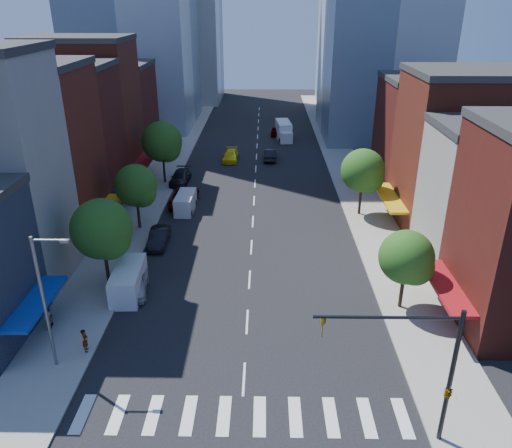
{
  "coord_description": "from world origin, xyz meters",
  "views": [
    {
      "loc": [
        1.15,
        -24.1,
        21.31
      ],
      "look_at": [
        0.54,
        12.22,
        5.0
      ],
      "focal_mm": 35.0,
      "sensor_mm": 36.0,
      "label": 1
    }
  ],
  "objects_px": {
    "taxi": "(231,156)",
    "traffic_car_far": "(276,131)",
    "parked_car_second": "(159,237)",
    "parked_car_rear": "(180,177)",
    "pedestrian_near": "(85,340)",
    "parked_car_third": "(183,198)",
    "traffic_car_oncoming": "(270,154)",
    "pedestrian_far": "(46,316)",
    "cargo_van_far": "(185,203)",
    "cargo_van_near": "(128,282)",
    "parked_car_front": "(135,283)",
    "box_truck": "(284,131)"
  },
  "relations": [
    {
      "from": "parked_car_rear",
      "to": "traffic_car_far",
      "type": "distance_m",
      "value": 28.28
    },
    {
      "from": "cargo_van_near",
      "to": "traffic_car_oncoming",
      "type": "bearing_deg",
      "value": 69.4
    },
    {
      "from": "parked_car_second",
      "to": "taxi",
      "type": "relative_size",
      "value": 0.91
    },
    {
      "from": "pedestrian_near",
      "to": "parked_car_second",
      "type": "bearing_deg",
      "value": -20.66
    },
    {
      "from": "parked_car_front",
      "to": "pedestrian_far",
      "type": "distance_m",
      "value": 7.12
    },
    {
      "from": "parked_car_second",
      "to": "traffic_car_oncoming",
      "type": "distance_m",
      "value": 30.02
    },
    {
      "from": "parked_car_rear",
      "to": "cargo_van_far",
      "type": "distance_m",
      "value": 9.43
    },
    {
      "from": "parked_car_front",
      "to": "traffic_car_oncoming",
      "type": "height_order",
      "value": "traffic_car_oncoming"
    },
    {
      "from": "traffic_car_oncoming",
      "to": "box_truck",
      "type": "distance_m",
      "value": 12.24
    },
    {
      "from": "parked_car_front",
      "to": "pedestrian_near",
      "type": "relative_size",
      "value": 2.84
    },
    {
      "from": "cargo_van_far",
      "to": "parked_car_rear",
      "type": "bearing_deg",
      "value": 103.69
    },
    {
      "from": "cargo_van_near",
      "to": "traffic_car_oncoming",
      "type": "xyz_separation_m",
      "value": [
        11.52,
        36.76,
        -0.3
      ]
    },
    {
      "from": "parked_car_rear",
      "to": "pedestrian_near",
      "type": "height_order",
      "value": "pedestrian_near"
    },
    {
      "from": "parked_car_rear",
      "to": "traffic_car_oncoming",
      "type": "height_order",
      "value": "traffic_car_oncoming"
    },
    {
      "from": "box_truck",
      "to": "cargo_van_far",
      "type": "bearing_deg",
      "value": -116.39
    },
    {
      "from": "pedestrian_near",
      "to": "traffic_car_far",
      "type": "bearing_deg",
      "value": -27.78
    },
    {
      "from": "cargo_van_far",
      "to": "cargo_van_near",
      "type": "bearing_deg",
      "value": -95.16
    },
    {
      "from": "parked_car_front",
      "to": "cargo_van_near",
      "type": "relative_size",
      "value": 0.88
    },
    {
      "from": "traffic_car_oncoming",
      "to": "pedestrian_far",
      "type": "relative_size",
      "value": 2.55
    },
    {
      "from": "parked_car_front",
      "to": "pedestrian_near",
      "type": "distance_m",
      "value": 7.68
    },
    {
      "from": "parked_car_third",
      "to": "box_truck",
      "type": "xyz_separation_m",
      "value": [
        12.43,
        29.64,
        0.55
      ]
    },
    {
      "from": "parked_car_third",
      "to": "taxi",
      "type": "relative_size",
      "value": 1.15
    },
    {
      "from": "parked_car_second",
      "to": "traffic_car_far",
      "type": "relative_size",
      "value": 1.09
    },
    {
      "from": "cargo_van_near",
      "to": "pedestrian_near",
      "type": "height_order",
      "value": "cargo_van_near"
    },
    {
      "from": "traffic_car_far",
      "to": "parked_car_second",
      "type": "bearing_deg",
      "value": 77.93
    },
    {
      "from": "parked_car_front",
      "to": "box_truck",
      "type": "distance_m",
      "value": 50.33
    },
    {
      "from": "taxi",
      "to": "box_truck",
      "type": "height_order",
      "value": "box_truck"
    },
    {
      "from": "box_truck",
      "to": "pedestrian_far",
      "type": "relative_size",
      "value": 3.76
    },
    {
      "from": "parked_car_second",
      "to": "pedestrian_far",
      "type": "relative_size",
      "value": 2.39
    },
    {
      "from": "parked_car_third",
      "to": "pedestrian_far",
      "type": "xyz_separation_m",
      "value": [
        -6.01,
        -23.94,
        0.31
      ]
    },
    {
      "from": "parked_car_third",
      "to": "cargo_van_near",
      "type": "bearing_deg",
      "value": -90.25
    },
    {
      "from": "cargo_van_far",
      "to": "traffic_car_oncoming",
      "type": "height_order",
      "value": "cargo_van_far"
    },
    {
      "from": "cargo_van_near",
      "to": "taxi",
      "type": "relative_size",
      "value": 1.06
    },
    {
      "from": "parked_car_front",
      "to": "parked_car_rear",
      "type": "distance_m",
      "value": 26.06
    },
    {
      "from": "taxi",
      "to": "traffic_car_far",
      "type": "bearing_deg",
      "value": 67.26
    },
    {
      "from": "parked_car_front",
      "to": "traffic_car_far",
      "type": "height_order",
      "value": "parked_car_front"
    },
    {
      "from": "cargo_van_far",
      "to": "pedestrian_far",
      "type": "bearing_deg",
      "value": -105.08
    },
    {
      "from": "traffic_car_far",
      "to": "box_truck",
      "type": "xyz_separation_m",
      "value": [
        1.23,
        -2.85,
        0.63
      ]
    },
    {
      "from": "parked_car_second",
      "to": "parked_car_third",
      "type": "distance_m",
      "value": 10.37
    },
    {
      "from": "box_truck",
      "to": "pedestrian_far",
      "type": "xyz_separation_m",
      "value": [
        -18.44,
        -53.58,
        -0.23
      ]
    },
    {
      "from": "parked_car_second",
      "to": "pedestrian_far",
      "type": "distance_m",
      "value": 14.56
    },
    {
      "from": "parked_car_second",
      "to": "pedestrian_near",
      "type": "relative_size",
      "value": 2.76
    },
    {
      "from": "pedestrian_far",
      "to": "cargo_van_near",
      "type": "bearing_deg",
      "value": 131.04
    },
    {
      "from": "parked_car_rear",
      "to": "taxi",
      "type": "xyz_separation_m",
      "value": [
        5.79,
        10.03,
        -0.05
      ]
    },
    {
      "from": "parked_car_third",
      "to": "cargo_van_near",
      "type": "xyz_separation_m",
      "value": [
        -1.47,
        -19.11,
        0.31
      ]
    },
    {
      "from": "parked_car_front",
      "to": "parked_car_second",
      "type": "height_order",
      "value": "parked_car_front"
    },
    {
      "from": "parked_car_second",
      "to": "traffic_car_far",
      "type": "distance_m",
      "value": 44.49
    },
    {
      "from": "traffic_car_far",
      "to": "parked_car_third",
      "type": "bearing_deg",
      "value": 74.57
    },
    {
      "from": "parked_car_second",
      "to": "box_truck",
      "type": "xyz_separation_m",
      "value": [
        13.24,
        39.99,
        0.59
      ]
    },
    {
      "from": "parked_car_third",
      "to": "cargo_van_near",
      "type": "relative_size",
      "value": 1.08
    }
  ]
}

